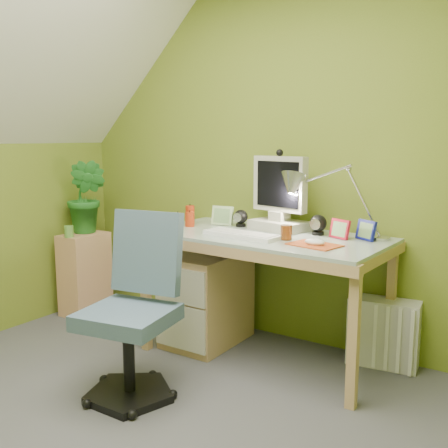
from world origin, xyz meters
The scene contains 20 objects.
floor centered at (0.00, 0.00, -0.01)m, with size 3.20×3.20×0.01m, color #4D4D52.
wall_back centered at (0.00, 1.60, 1.20)m, with size 3.20×0.01×2.40m, color olive.
desk centered at (0.14, 1.23, 0.38)m, with size 1.43×0.72×0.77m, color tan, non-canonical shape.
monitor centered at (0.14, 1.41, 1.02)m, with size 0.36×0.21×0.50m, color #B3B3A1, non-canonical shape.
speaker_left centered at (-0.13, 1.39, 0.82)m, with size 0.09×0.09×0.11m, color black, non-canonical shape.
speaker_right centered at (0.41, 1.39, 0.83)m, with size 0.10×0.10×0.12m, color black, non-canonical shape.
keyboard centered at (0.06, 1.09, 0.78)m, with size 0.48×0.15×0.02m, color white.
mousepad centered at (0.52, 1.09, 0.77)m, with size 0.26×0.19×0.01m, color #B6471C.
mouse centered at (0.52, 1.09, 0.79)m, with size 0.11×0.07×0.04m, color white.
amber_tumbler centered at (0.32, 1.15, 0.81)m, with size 0.07×0.07×0.08m, color #8C4214.
candle_cluster centered at (-0.46, 1.24, 0.83)m, with size 0.17×0.15×0.13m, color #AA2E0E, non-canonical shape.
photo_frame_red centered at (0.56, 1.35, 0.82)m, with size 0.13×0.02×0.11m, color #B41328.
photo_frame_blue centered at (0.70, 1.39, 0.83)m, with size 0.13×0.02×0.11m, color navy.
photo_frame_green centered at (-0.26, 1.37, 0.83)m, with size 0.15×0.02×0.13m, color #A7C98A.
desk_lamp centered at (0.59, 1.41, 1.07)m, with size 0.57×0.24×0.61m, color #AFAFB4, non-canonical shape.
side_ledge centered at (-1.40, 1.19, 0.31)m, with size 0.23×0.35×0.62m, color tan.
potted_plant centered at (-1.40, 1.24, 0.90)m, with size 0.31×0.25×0.56m, color #256F25.
green_cup centered at (-1.38, 1.04, 0.66)m, with size 0.07×0.07×0.09m, color #68A344.
task_chair centered at (-0.18, 0.38, 0.45)m, with size 0.49×0.49×0.89m, color #455C71, non-canonical shape.
radiator centered at (0.80, 1.50, 0.20)m, with size 0.40×0.16×0.40m, color silver.
Camera 1 is at (1.63, -1.48, 1.34)m, focal length 42.00 mm.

